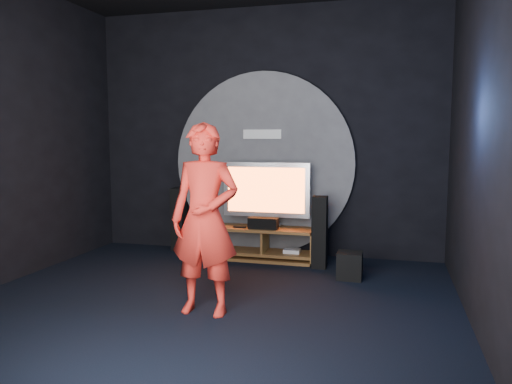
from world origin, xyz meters
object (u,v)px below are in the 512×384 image
at_px(tower_speaker_right, 320,232).
at_px(media_console, 265,246).
at_px(tv, 266,192).
at_px(subwoofer, 350,265).
at_px(tower_speaker_left, 179,219).
at_px(player, 205,219).

bearing_deg(tower_speaker_right, media_console, 164.14).
xyz_separation_m(tv, tower_speaker_right, (0.78, -0.29, -0.47)).
bearing_deg(media_console, tv, 96.03).
bearing_deg(tv, media_console, -83.97).
xyz_separation_m(media_console, subwoofer, (1.19, -0.63, -0.03)).
bearing_deg(tower_speaker_left, tv, -7.96).
height_order(media_console, tv, tv).
bearing_deg(player, subwoofer, 50.93).
xyz_separation_m(tv, subwoofer, (1.20, -0.70, -0.77)).
bearing_deg(player, media_console, 88.75).
bearing_deg(tower_speaker_right, player, -113.09).
distance_m(tv, subwoofer, 1.59).
xyz_separation_m(subwoofer, player, (-1.25, -1.53, 0.75)).
relative_size(media_console, subwoofer, 4.34).
bearing_deg(media_console, subwoofer, -27.91).
height_order(subwoofer, player, player).
bearing_deg(subwoofer, media_console, 152.09).
height_order(tower_speaker_left, player, player).
bearing_deg(player, tv, 88.98).
height_order(media_console, player, player).
bearing_deg(tower_speaker_left, subwoofer, -19.04).
height_order(tv, player, player).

